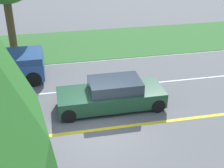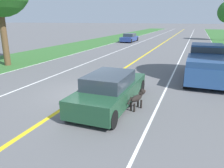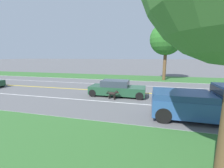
% 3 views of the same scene
% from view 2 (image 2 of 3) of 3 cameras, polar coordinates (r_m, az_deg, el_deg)
% --- Properties ---
extents(ground_plane, '(400.00, 400.00, 0.00)m').
position_cam_2_polar(ground_plane, '(10.52, -6.98, -2.55)').
color(ground_plane, '#5B5B5E').
extents(centre_divider_line, '(0.18, 160.00, 0.01)m').
position_cam_2_polar(centre_divider_line, '(10.52, -6.98, -2.53)').
color(centre_divider_line, yellow).
rests_on(centre_divider_line, ground).
extents(lane_dash_same_dir, '(0.10, 160.00, 0.01)m').
position_cam_2_polar(lane_dash_same_dir, '(9.48, 12.18, -4.96)').
color(lane_dash_same_dir, white).
rests_on(lane_dash_same_dir, ground).
extents(lane_dash_oncoming, '(0.10, 160.00, 0.01)m').
position_cam_2_polar(lane_dash_oncoming, '(12.49, -21.34, -0.50)').
color(lane_dash_oncoming, white).
rests_on(lane_dash_oncoming, ground).
extents(ego_car, '(1.83, 4.74, 1.36)m').
position_cam_2_polar(ego_car, '(8.96, -0.43, -1.55)').
color(ego_car, '#1E472D').
rests_on(ego_car, ground).
extents(dog, '(0.50, 1.18, 0.77)m').
position_cam_2_polar(dog, '(8.64, 6.79, -3.48)').
color(dog, black).
rests_on(dog, ground).
extents(pickup_truck, '(2.14, 5.28, 1.93)m').
position_cam_2_polar(pickup_truck, '(13.96, 23.39, 5.11)').
color(pickup_truck, '#284C84').
rests_on(pickup_truck, ground).
extents(oncoming_car, '(1.83, 4.52, 1.30)m').
position_cam_2_polar(oncoming_car, '(35.50, 4.57, 11.93)').
color(oncoming_car, navy).
rests_on(oncoming_car, ground).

